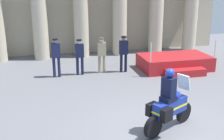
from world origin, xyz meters
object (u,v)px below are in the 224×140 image
officer_in_row_0 (56,55)px  officer_in_row_3 (124,51)px  motorcycle_with_rider (169,105)px  officer_in_row_2 (102,52)px  officer_in_row_1 (80,54)px  reviewing_stand (175,63)px

officer_in_row_0 → officer_in_row_3: (3.14, 0.02, -0.02)m
officer_in_row_3 → motorcycle_with_rider: bearing=84.8°
officer_in_row_0 → motorcycle_with_rider: motorcycle_with_rider is taller
officer_in_row_2 → officer_in_row_3: size_ratio=0.97×
officer_in_row_0 → officer_in_row_1: (1.07, 0.09, -0.06)m
officer_in_row_1 → motorcycle_with_rider: (1.77, -5.87, -0.19)m
reviewing_stand → officer_in_row_0: officer_in_row_0 is taller
officer_in_row_2 → officer_in_row_3: (1.03, -0.14, 0.04)m
reviewing_stand → officer_in_row_2: 3.69m
officer_in_row_3 → motorcycle_with_rider: (-0.30, -5.81, -0.23)m
officer_in_row_0 → officer_in_row_3: 3.14m
reviewing_stand → officer_in_row_0: 5.78m
motorcycle_with_rider → reviewing_stand: bearing=34.5°
officer_in_row_2 → motorcycle_with_rider: (0.73, -5.94, -0.19)m
officer_in_row_3 → motorcycle_with_rider: size_ratio=0.91×
officer_in_row_1 → officer_in_row_3: officer_in_row_3 is taller
officer_in_row_1 → officer_in_row_2: 1.05m
officer_in_row_1 → officer_in_row_0: bearing=2.7°
officer_in_row_2 → motorcycle_with_rider: 5.99m
officer_in_row_1 → motorcycle_with_rider: bearing=104.6°
officer_in_row_3 → reviewing_stand: bearing=173.7°
reviewing_stand → officer_in_row_3: officer_in_row_3 is taller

